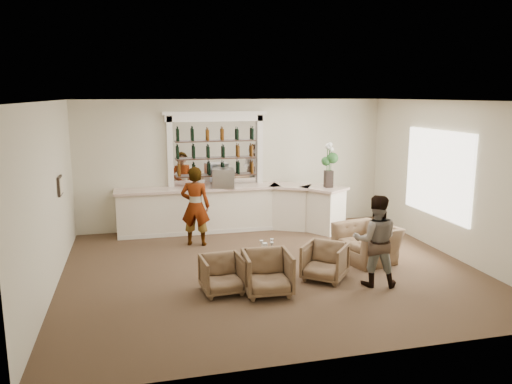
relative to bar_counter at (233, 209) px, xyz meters
The scene contains 19 objects.
ground 3.05m from the bar_counter, 86.88° to the right, with size 8.00×8.00×0.00m, color #4D3326.
room_shell 2.91m from the bar_counter, 81.89° to the right, with size 8.04×7.02×3.32m.
bar_counter is the anchor object (origin of this frame).
back_bar_alcove 1.55m from the bar_counter, 129.15° to the left, with size 2.64×0.25×3.00m.
cocktail_table 3.37m from the bar_counter, 89.70° to the right, with size 0.58×0.58×0.50m, color #493620.
sommelier 1.49m from the bar_counter, 136.76° to the right, with size 0.67×0.44×1.83m, color gray.
guest 4.60m from the bar_counter, 67.19° to the right, with size 0.81×0.63×1.67m, color gray.
armchair_left 4.06m from the bar_counter, 103.78° to the right, with size 0.71×0.73×0.66m, color brown.
armchair_center 4.17m from the bar_counter, 92.93° to the right, with size 0.81×0.83×0.75m, color brown.
armchair_right 3.91m from the bar_counter, 75.06° to the right, with size 0.74×0.76×0.70m, color brown.
armchair_far 3.73m from the bar_counter, 52.70° to the right, with size 1.16×1.02×0.76m, color brown.
espresso_machine 0.84m from the bar_counter, 166.95° to the right, with size 0.54×0.45×0.48m, color #B5B6BA.
flower_vase 2.68m from the bar_counter, 15.57° to the right, with size 0.29×0.29×1.11m.
wine_glass_bar_left 0.67m from the bar_counter, 65.07° to the right, with size 0.07×0.07×0.21m, color white, non-canonical shape.
wine_glass_bar_right 0.98m from the bar_counter, behind, with size 0.07×0.07×0.21m, color white, non-canonical shape.
wine_glass_tbl_a 3.33m from the bar_counter, 91.77° to the right, with size 0.07×0.07×0.21m, color white, non-canonical shape.
wine_glass_tbl_b 3.28m from the bar_counter, 87.95° to the right, with size 0.07×0.07×0.21m, color white, non-canonical shape.
wine_glass_tbl_c 3.48m from the bar_counter, 89.06° to the right, with size 0.07×0.07×0.21m, color white, non-canonical shape.
napkin_holder 3.21m from the bar_counter, 90.05° to the right, with size 0.08×0.08×0.12m, color white.
Camera 1 is at (-2.54, -9.09, 3.41)m, focal length 35.00 mm.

